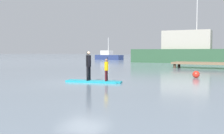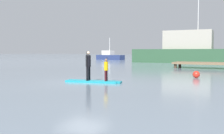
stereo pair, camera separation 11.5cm
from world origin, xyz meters
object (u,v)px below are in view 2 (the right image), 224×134
at_px(paddleboard_near, 93,81).
at_px(fishing_boat_white_large, 186,51).
at_px(paddler_adult, 88,64).
at_px(fishing_boat_green_midground, 110,56).
at_px(mooring_buoy_near, 196,74).
at_px(paddler_child_solo, 106,68).

xyz_separation_m(paddleboard_near, fishing_boat_white_large, (-0.72, 26.74, 1.65)).
bearing_deg(paddler_adult, fishing_boat_green_midground, 116.27).
distance_m(paddler_adult, mooring_buoy_near, 6.92).
relative_size(fishing_boat_green_midground, mooring_buoy_near, 14.09).
xyz_separation_m(paddler_child_solo, fishing_boat_green_midground, (-17.51, 33.29, -0.09)).
bearing_deg(mooring_buoy_near, paddleboard_near, -132.14).
xyz_separation_m(paddler_child_solo, fishing_boat_white_large, (-1.41, 26.59, 0.94)).
distance_m(paddleboard_near, mooring_buoy_near, 6.64).
height_order(paddler_adult, paddler_child_solo, paddler_adult).
bearing_deg(paddler_adult, paddler_child_solo, 12.58).
bearing_deg(fishing_boat_green_midground, mooring_buoy_near, -53.28).
xyz_separation_m(paddleboard_near, paddler_adult, (-0.28, -0.06, 0.93)).
height_order(fishing_boat_green_midground, mooring_buoy_near, fishing_boat_green_midground).
distance_m(paddler_adult, fishing_boat_white_large, 26.82).
distance_m(paddler_adult, paddler_child_solo, 1.02).
height_order(paddler_adult, fishing_boat_green_midground, fishing_boat_green_midground).
distance_m(fishing_boat_green_midground, mooring_buoy_near, 35.58).
height_order(fishing_boat_white_large, mooring_buoy_near, fishing_boat_white_large).
bearing_deg(mooring_buoy_near, paddler_child_solo, -128.27).
height_order(paddleboard_near, mooring_buoy_near, mooring_buoy_near).
bearing_deg(paddler_child_solo, fishing_boat_white_large, 93.04).
distance_m(paddleboard_near, paddler_adult, 0.98).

